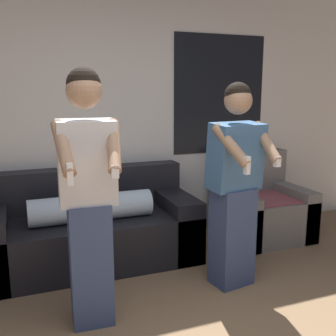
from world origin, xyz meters
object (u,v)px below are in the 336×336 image
armchair (260,209)px  person_right (235,186)px  person_left (88,196)px  couch (90,229)px

armchair → person_right: size_ratio=0.55×
armchair → person_left: 2.36m
couch → person_right: 1.45m
person_right → person_left: bearing=-173.4°
person_right → armchair: bearing=45.5°
armchair → person_left: person_left is taller
person_left → person_right: size_ratio=1.05×
person_left → person_right: person_left is taller
couch → person_left: bearing=-99.2°
person_left → couch: bearing=80.8°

